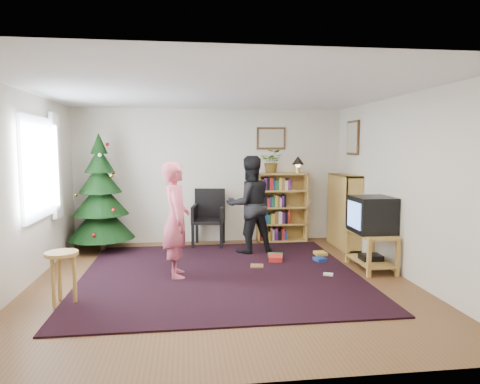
{
  "coord_description": "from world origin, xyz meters",
  "views": [
    {
      "loc": [
        -0.46,
        -5.53,
        1.78
      ],
      "look_at": [
        0.36,
        0.93,
        1.1
      ],
      "focal_mm": 32.0,
      "sensor_mm": 36.0,
      "label": 1
    }
  ],
  "objects": [
    {
      "name": "floor_clutter",
      "position": [
        1.21,
        0.76,
        0.04
      ],
      "size": [
        1.35,
        1.33,
        0.08
      ],
      "color": "#A51E19",
      "rests_on": "rug"
    },
    {
      "name": "christmas_tree",
      "position": [
        -1.92,
        1.98,
        0.85
      ],
      "size": [
        1.12,
        1.12,
        2.03
      ],
      "rotation": [
        0.0,
        0.0,
        -0.25
      ],
      "color": "#3F2816",
      "rests_on": "rug"
    },
    {
      "name": "floor",
      "position": [
        0.0,
        0.0,
        0.0
      ],
      "size": [
        5.0,
        5.0,
        0.0
      ],
      "primitive_type": "plane",
      "color": "brown",
      "rests_on": "ground"
    },
    {
      "name": "wall_right",
      "position": [
        2.5,
        0.0,
        1.25
      ],
      "size": [
        0.02,
        5.0,
        2.5
      ],
      "primitive_type": "cube",
      "color": "silver",
      "rests_on": "floor"
    },
    {
      "name": "table_lamp",
      "position": [
        1.64,
        2.34,
        1.51
      ],
      "size": [
        0.24,
        0.24,
        0.32
      ],
      "color": "#A57F33",
      "rests_on": "bookshelf_back"
    },
    {
      "name": "stool",
      "position": [
        -1.87,
        -0.6,
        0.47
      ],
      "size": [
        0.37,
        0.37,
        0.61
      ],
      "color": "#B89041",
      "rests_on": "floor"
    },
    {
      "name": "picture_back",
      "position": [
        1.15,
        2.48,
        1.95
      ],
      "size": [
        0.55,
        0.03,
        0.42
      ],
      "color": "#4C3319",
      "rests_on": "wall_back"
    },
    {
      "name": "curtain",
      "position": [
        -2.43,
        1.3,
        1.5
      ],
      "size": [
        0.06,
        0.35,
        1.6
      ],
      "primitive_type": "cube",
      "color": "white",
      "rests_on": "wall_left"
    },
    {
      "name": "potted_plant",
      "position": [
        1.14,
        2.34,
        1.52
      ],
      "size": [
        0.49,
        0.47,
        0.44
      ],
      "primitive_type": "imported",
      "rotation": [
        0.0,
        0.0,
        -0.38
      ],
      "color": "gray",
      "rests_on": "bookshelf_back"
    },
    {
      "name": "armchair",
      "position": [
        -0.07,
        2.2,
        0.55
      ],
      "size": [
        0.64,
        0.65,
        1.02
      ],
      "rotation": [
        0.0,
        0.0,
        -0.17
      ],
      "color": "black",
      "rests_on": "rug"
    },
    {
      "name": "bookshelf_right",
      "position": [
        2.34,
        1.74,
        0.66
      ],
      "size": [
        0.3,
        0.95,
        1.3
      ],
      "rotation": [
        0.0,
        0.0,
        1.57
      ],
      "color": "#B89041",
      "rests_on": "floor"
    },
    {
      "name": "crt_tv",
      "position": [
        2.22,
        0.31,
        0.81
      ],
      "size": [
        0.55,
        0.6,
        0.52
      ],
      "color": "black",
      "rests_on": "tv_stand"
    },
    {
      "name": "person_standing",
      "position": [
        -0.6,
        0.29,
        0.8
      ],
      "size": [
        0.44,
        0.62,
        1.59
      ],
      "primitive_type": "imported",
      "rotation": [
        0.0,
        0.0,
        1.68
      ],
      "color": "#D45469",
      "rests_on": "rug"
    },
    {
      "name": "rug",
      "position": [
        0.0,
        0.3,
        0.01
      ],
      "size": [
        3.8,
        3.6,
        0.02
      ],
      "primitive_type": "cube",
      "color": "black",
      "rests_on": "floor"
    },
    {
      "name": "person_by_chair",
      "position": [
        0.59,
        1.51,
        0.82
      ],
      "size": [
        0.91,
        0.78,
        1.64
      ],
      "primitive_type": "imported",
      "rotation": [
        0.0,
        0.0,
        3.36
      ],
      "color": "black",
      "rests_on": "rug"
    },
    {
      "name": "picture_right",
      "position": [
        2.48,
        1.75,
        1.95
      ],
      "size": [
        0.03,
        0.5,
        0.6
      ],
      "color": "#4C3319",
      "rests_on": "wall_right"
    },
    {
      "name": "bookshelf_back",
      "position": [
        1.34,
        2.34,
        0.66
      ],
      "size": [
        0.95,
        0.3,
        1.3
      ],
      "color": "#B89041",
      "rests_on": "floor"
    },
    {
      "name": "wall_back",
      "position": [
        0.0,
        2.5,
        1.25
      ],
      "size": [
        5.0,
        0.02,
        2.5
      ],
      "primitive_type": "cube",
      "color": "silver",
      "rests_on": "floor"
    },
    {
      "name": "window_pane",
      "position": [
        -2.47,
        0.6,
        1.5
      ],
      "size": [
        0.04,
        1.2,
        1.4
      ],
      "primitive_type": "cube",
      "color": "silver",
      "rests_on": "wall_left"
    },
    {
      "name": "wall_left",
      "position": [
        -2.5,
        0.0,
        1.25
      ],
      "size": [
        0.02,
        5.0,
        2.5
      ],
      "primitive_type": "cube",
      "color": "silver",
      "rests_on": "floor"
    },
    {
      "name": "wall_front",
      "position": [
        0.0,
        -2.5,
        1.25
      ],
      "size": [
        5.0,
        0.02,
        2.5
      ],
      "primitive_type": "cube",
      "color": "silver",
      "rests_on": "floor"
    },
    {
      "name": "ceiling",
      "position": [
        0.0,
        0.0,
        2.5
      ],
      "size": [
        5.0,
        5.0,
        0.0
      ],
      "primitive_type": "plane",
      "rotation": [
        3.14,
        0.0,
        0.0
      ],
      "color": "white",
      "rests_on": "wall_back"
    },
    {
      "name": "tv_stand",
      "position": [
        2.22,
        0.31,
        0.32
      ],
      "size": [
        0.47,
        0.85,
        0.55
      ],
      "color": "#B89041",
      "rests_on": "floor"
    }
  ]
}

